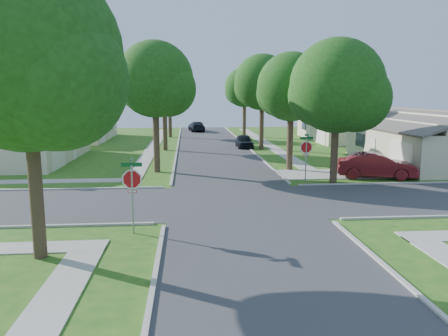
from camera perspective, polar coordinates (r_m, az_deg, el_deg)
ground at (r=22.15m, az=1.97°, el=-4.42°), size 100.00×100.00×0.00m
road_ns at (r=22.15m, az=1.97°, el=-4.40°), size 7.00×100.00×0.02m
sidewalk_ne at (r=48.42m, az=5.52°, el=3.24°), size 1.20×40.00×0.04m
sidewalk_nw at (r=47.77m, az=-9.05°, el=3.08°), size 1.20×40.00×0.04m
driveway at (r=30.77m, az=15.14°, el=-0.72°), size 8.80×3.60×0.05m
stop_sign_sw at (r=17.10m, az=-11.92°, el=-1.85°), size 1.05×0.80×2.98m
stop_sign_ne at (r=27.24m, az=10.69°, el=2.41°), size 1.05×0.80×2.98m
tree_e_near at (r=31.21m, az=8.86°, el=10.01°), size 4.97×4.80×8.28m
tree_e_mid at (r=42.98m, az=5.08°, el=10.77°), size 5.59×5.40×9.21m
tree_e_far at (r=55.83m, az=2.75°, el=10.24°), size 5.17×5.00×8.72m
tree_w_near at (r=30.42m, az=-8.91°, el=10.92°), size 5.38×5.20×8.97m
tree_w_mid at (r=42.41m, az=-7.77°, el=11.05°), size 5.80×5.60×9.56m
tree_w_far at (r=55.38m, az=-7.08°, el=9.70°), size 4.76×4.60×8.04m
tree_sw_corner at (r=15.18m, az=-24.13°, el=12.17°), size 6.21×6.00×9.55m
tree_ne_corner at (r=27.06m, az=14.65°, el=9.79°), size 5.80×5.60×8.66m
house_ne_near at (r=37.48m, az=24.92°, el=2.83°), size 8.42×13.60×4.23m
house_ne_far at (r=53.78m, az=15.44°, el=5.18°), size 8.42×13.60×4.23m
house_nw_near at (r=38.93m, az=-25.01°, el=3.04°), size 8.42×13.60×4.23m
house_nw_far at (r=55.13m, az=-18.98°, el=5.10°), size 8.42×13.60×4.23m
car_driveway at (r=29.82m, az=19.26°, el=0.29°), size 5.21×2.94×1.63m
car_curb_east at (r=44.45m, az=2.66°, el=3.54°), size 1.57×3.88×1.32m
car_curb_west at (r=64.02m, az=-3.60°, el=5.45°), size 2.58×5.15×1.44m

